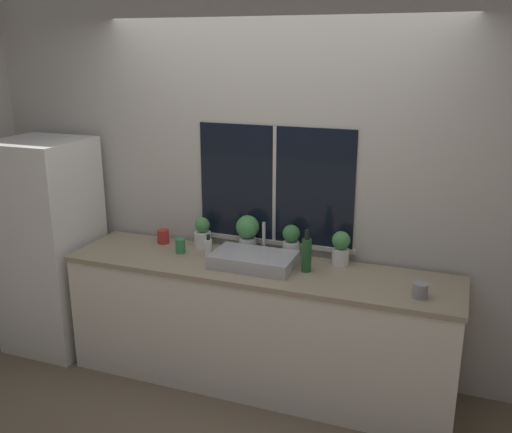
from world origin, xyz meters
TOP-DOWN VIEW (x-y plane):
  - ground_plane at (0.00, 0.00)m, footprint 14.00×14.00m
  - wall_back at (0.00, 0.68)m, footprint 8.00×0.09m
  - wall_left at (-2.31, 1.50)m, footprint 0.06×7.00m
  - counter at (0.00, 0.30)m, footprint 2.69×0.63m
  - refrigerator at (-1.71, 0.27)m, footprint 0.63×0.65m
  - sink at (-0.03, 0.30)m, footprint 0.55×0.38m
  - potted_plant_far_left at (-0.52, 0.54)m, footprint 0.13×0.13m
  - potted_plant_center_left at (-0.17, 0.54)m, footprint 0.17×0.17m
  - potted_plant_center_right at (0.16, 0.54)m, footprint 0.12×0.12m
  - potted_plant_far_right at (0.51, 0.54)m, footprint 0.12×0.12m
  - soap_bottle at (-0.38, 0.33)m, footprint 0.05×0.05m
  - bottle_tall at (0.33, 0.34)m, footprint 0.07×0.07m
  - mug_grey at (1.07, 0.18)m, footprint 0.09×0.09m
  - mug_red at (-0.84, 0.50)m, footprint 0.09×0.09m
  - mug_green at (-0.61, 0.36)m, footprint 0.07×0.07m

SIDE VIEW (x-z plane):
  - ground_plane at x=0.00m, z-range 0.00..0.00m
  - counter at x=0.00m, z-range 0.00..0.88m
  - refrigerator at x=-1.71m, z-range 0.00..1.65m
  - mug_grey at x=1.07m, z-range 0.88..0.97m
  - sink at x=-0.03m, z-range 0.80..1.05m
  - mug_red at x=-0.84m, z-range 0.88..0.98m
  - mug_green at x=-0.61m, z-range 0.88..0.99m
  - soap_bottle at x=-0.38m, z-range 0.87..1.04m
  - potted_plant_far_left at x=-0.52m, z-range 0.87..1.10m
  - bottle_tall at x=0.33m, z-range 0.86..1.14m
  - potted_plant_far_right at x=0.51m, z-range 0.89..1.12m
  - potted_plant_center_right at x=0.16m, z-range 0.88..1.12m
  - potted_plant_center_left at x=-0.17m, z-range 0.90..1.17m
  - wall_back at x=0.00m, z-range 0.00..2.70m
  - wall_left at x=-2.31m, z-range 0.00..2.70m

